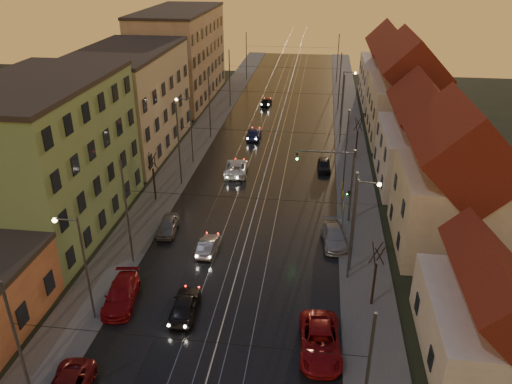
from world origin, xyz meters
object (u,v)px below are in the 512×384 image
at_px(street_lamp_2, 188,124).
at_px(driving_car_2, 236,168).
at_px(parked_right_2, 324,165).
at_px(driving_car_3, 254,134).
at_px(street_lamp_3, 345,93).
at_px(traffic_light_mast, 341,177).
at_px(parked_left_2, 121,295).
at_px(driving_car_4, 266,102).
at_px(parked_right_1, 334,236).
at_px(street_lamp_0, 80,259).
at_px(parked_left_3, 168,225).
at_px(driving_car_1, 208,245).
at_px(driving_car_0, 185,305).
at_px(street_lamp_1, 359,218).
at_px(parked_right_0, 320,341).

distance_m(street_lamp_2, driving_car_2, 7.56).
bearing_deg(parked_right_2, driving_car_3, 131.64).
bearing_deg(street_lamp_3, parked_right_2, -98.77).
height_order(traffic_light_mast, parked_left_2, traffic_light_mast).
distance_m(driving_car_4, parked_right_1, 42.50).
xyz_separation_m(street_lamp_3, parked_right_2, (-2.48, -16.05, -4.27)).
distance_m(street_lamp_0, parked_right_2, 32.36).
xyz_separation_m(parked_left_3, parked_right_1, (14.79, -0.05, 0.03)).
xyz_separation_m(traffic_light_mast, driving_car_1, (-10.89, -6.63, -3.99)).
relative_size(driving_car_0, parked_left_2, 0.86).
xyz_separation_m(street_lamp_0, parked_right_1, (16.70, 12.07, -4.19)).
relative_size(street_lamp_1, driving_car_0, 1.86).
xyz_separation_m(driving_car_3, parked_right_1, (10.41, -25.55, 0.05)).
relative_size(street_lamp_3, parked_right_2, 2.21).
xyz_separation_m(street_lamp_3, driving_car_3, (-11.91, -6.38, -4.24)).
bearing_deg(parked_right_0, driving_car_0, 162.11).
height_order(street_lamp_0, street_lamp_1, same).
relative_size(driving_car_1, driving_car_2, 0.70).
height_order(street_lamp_3, traffic_light_mast, street_lamp_3).
distance_m(driving_car_4, parked_right_2, 27.03).
xyz_separation_m(street_lamp_2, parked_right_0, (15.70, -29.02, -4.11)).
xyz_separation_m(street_lamp_0, street_lamp_1, (18.21, 8.00, 0.00)).
bearing_deg(driving_car_0, traffic_light_mast, -129.34).
bearing_deg(driving_car_3, parked_right_2, 132.72).
relative_size(parked_right_0, parked_right_2, 1.54).
bearing_deg(driving_car_0, street_lamp_1, -153.86).
bearing_deg(street_lamp_2, driving_car_1, -71.57).
distance_m(traffic_light_mast, driving_car_3, 24.49).
bearing_deg(street_lamp_1, parked_right_1, 110.30).
height_order(street_lamp_1, street_lamp_3, same).
bearing_deg(driving_car_1, parked_right_0, 133.87).
bearing_deg(street_lamp_0, driving_car_2, 77.11).
xyz_separation_m(street_lamp_2, driving_car_3, (6.30, 9.62, -4.24)).
relative_size(street_lamp_0, driving_car_0, 1.86).
distance_m(traffic_light_mast, driving_car_0, 18.55).
distance_m(street_lamp_1, parked_right_2, 20.55).
bearing_deg(street_lamp_3, street_lamp_2, -138.69).
xyz_separation_m(street_lamp_0, street_lamp_3, (18.21, 44.00, 0.00)).
relative_size(driving_car_1, driving_car_3, 0.83).
height_order(street_lamp_2, driving_car_2, street_lamp_2).
relative_size(street_lamp_1, driving_car_1, 2.16).
distance_m(street_lamp_3, driving_car_1, 36.90).
bearing_deg(street_lamp_1, driving_car_0, -150.93).
height_order(driving_car_0, driving_car_1, driving_car_0).
bearing_deg(parked_right_0, street_lamp_3, 83.39).
height_order(street_lamp_1, driving_car_1, street_lamp_1).
bearing_deg(street_lamp_3, parked_left_3, -117.06).
height_order(driving_car_0, parked_right_0, parked_right_0).
bearing_deg(street_lamp_3, parked_right_1, -92.70).
height_order(street_lamp_1, driving_car_4, street_lamp_1).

